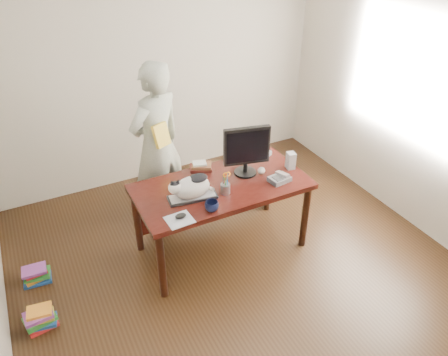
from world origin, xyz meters
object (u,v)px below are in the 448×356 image
pen_cup (225,187)px  speaker (291,161)px  book_pile_b (36,275)px  book_stack (201,166)px  phone (280,178)px  monitor (247,149)px  person (157,145)px  coffee_mug (212,206)px  cat (191,187)px  baseball (262,171)px  desk (218,193)px  calculator (261,153)px  mouse (181,216)px  book_pile_a (41,318)px  keyboard (192,197)px

pen_cup → speaker: (0.76, 0.10, 0.02)m
book_pile_b → book_stack: bearing=-0.7°
speaker → phone: bearing=-135.2°
pen_cup → book_pile_b: 1.91m
monitor → person: person is taller
coffee_mug → cat: bearing=109.5°
baseball → person: person is taller
desk → calculator: (0.61, 0.23, 0.17)m
desk → monitor: 0.51m
cat → pen_cup: cat is taller
phone → book_pile_b: phone is taller
speaker → desk: bearing=-179.0°
desk → mouse: (-0.52, -0.37, 0.17)m
pen_cup → monitor: bearing=31.6°
desk → monitor: monitor is taller
monitor → baseball: monitor is taller
speaker → book_stack: 0.87m
book_pile_a → book_pile_b: bearing=86.9°
speaker → book_pile_a: (-2.48, -0.16, -0.75)m
phone → speaker: (0.22, 0.15, 0.06)m
desk → book_pile_a: 1.85m
cat → phone: 0.86m
speaker → book_pile_a: bearing=-166.0°
keyboard → person: 0.88m
keyboard → book_stack: (0.26, 0.40, 0.02)m
cat → calculator: (0.95, 0.38, -0.10)m
mouse → pen_cup: bearing=14.7°
cat → person: (0.00, 0.87, -0.01)m
phone → book_pile_b: 2.40m
mouse → book_stack: bearing=50.6°
coffee_mug → phone: (0.76, 0.13, -0.02)m
desk → pen_cup: 0.30m
monitor → phone: bearing=-35.5°
desk → monitor: (0.29, -0.02, 0.42)m
person → calculator: bearing=129.8°
keyboard → book_pile_b: size_ratio=1.73×
phone → monitor: bearing=124.3°
mouse → book_pile_b: mouse is taller
cat → book_pile_a: 1.62m
coffee_mug → baseball: 0.74m
speaker → calculator: (-0.12, 0.35, -0.06)m
mouse → phone: (1.03, 0.10, 0.01)m
calculator → book_stack: bearing=154.1°
monitor → book_pile_a: monitor is taller
speaker → mouse: bearing=-158.3°
keyboard → calculator: 1.01m
monitor → coffee_mug: (-0.54, -0.37, -0.23)m
keyboard → book_pile_b: bearing=171.1°
baseball → phone: bearing=-65.2°
mouse → speaker: 1.28m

